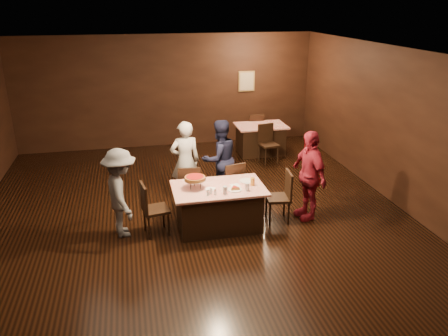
{
  "coord_description": "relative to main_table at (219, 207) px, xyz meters",
  "views": [
    {
      "loc": [
        -1.03,
        -6.78,
        3.81
      ],
      "look_at": [
        0.54,
        0.33,
        1.0
      ],
      "focal_mm": 35.0,
      "sensor_mm": 36.0,
      "label": 1
    }
  ],
  "objects": [
    {
      "name": "diner_white_jacket",
      "position": [
        -0.41,
        1.29,
        0.43
      ],
      "size": [
        0.63,
        0.44,
        1.64
      ],
      "primitive_type": "imported",
      "rotation": [
        0.0,
        0.0,
        3.23
      ],
      "color": "silver",
      "rests_on": "ground"
    },
    {
      "name": "chair_back_far",
      "position": [
        1.9,
        4.31,
        0.09
      ],
      "size": [
        0.43,
        0.43,
        0.95
      ],
      "primitive_type": "cube",
      "rotation": [
        0.0,
        0.0,
        3.16
      ],
      "color": "black",
      "rests_on": "ground"
    },
    {
      "name": "plate_with_slice",
      "position": [
        0.25,
        -0.18,
        0.41
      ],
      "size": [
        0.25,
        0.25,
        0.06
      ],
      "color": "white",
      "rests_on": "main_table"
    },
    {
      "name": "diner_navy_hoodie",
      "position": [
        0.3,
        1.31,
        0.42
      ],
      "size": [
        0.94,
        0.83,
        1.62
      ],
      "primitive_type": "imported",
      "rotation": [
        0.0,
        0.0,
        3.47
      ],
      "color": "#171932",
      "rests_on": "ground"
    },
    {
      "name": "glass_front_right",
      "position": [
        0.45,
        -0.25,
        0.46
      ],
      "size": [
        0.08,
        0.08,
        0.14
      ],
      "primitive_type": "cylinder",
      "color": "silver",
      "rests_on": "main_table"
    },
    {
      "name": "diner_red_shirt",
      "position": [
        1.68,
        0.03,
        0.45
      ],
      "size": [
        0.56,
        1.04,
        1.68
      ],
      "primitive_type": "imported",
      "rotation": [
        0.0,
        0.0,
        -1.41
      ],
      "color": "#A61F35",
      "rests_on": "ground"
    },
    {
      "name": "glass_amber",
      "position": [
        0.6,
        -0.05,
        0.46
      ],
      "size": [
        0.08,
        0.08,
        0.14
      ],
      "primitive_type": "cylinder",
      "color": "#BF7F26",
      "rests_on": "main_table"
    },
    {
      "name": "chair_far_right",
      "position": [
        0.4,
        0.75,
        0.09
      ],
      "size": [
        0.51,
        0.51,
        0.95
      ],
      "primitive_type": "cube",
      "rotation": [
        0.0,
        0.0,
        3.38
      ],
      "color": "black",
      "rests_on": "ground"
    },
    {
      "name": "chair_back_near",
      "position": [
        1.9,
        3.01,
        0.09
      ],
      "size": [
        0.49,
        0.49,
        0.95
      ],
      "primitive_type": "cube",
      "rotation": [
        0.0,
        0.0,
        0.19
      ],
      "color": "black",
      "rests_on": "ground"
    },
    {
      "name": "napkin_left",
      "position": [
        -0.15,
        -0.05,
        0.39
      ],
      "size": [
        0.21,
        0.21,
        0.01
      ],
      "primitive_type": "cube",
      "rotation": [
        0.0,
        0.0,
        -0.35
      ],
      "color": "white",
      "rests_on": "main_table"
    },
    {
      "name": "pizza_stand",
      "position": [
        -0.4,
        0.05,
        0.57
      ],
      "size": [
        0.38,
        0.38,
        0.22
      ],
      "color": "black",
      "rests_on": "main_table"
    },
    {
      "name": "plate_empty",
      "position": [
        0.55,
        0.15,
        0.39
      ],
      "size": [
        0.25,
        0.25,
        0.01
      ],
      "primitive_type": "cylinder",
      "color": "white",
      "rests_on": "main_table"
    },
    {
      "name": "condiments",
      "position": [
        -0.18,
        -0.28,
        0.43
      ],
      "size": [
        0.17,
        0.1,
        0.09
      ],
      "color": "silver",
      "rests_on": "main_table"
    },
    {
      "name": "diner_grey_knit",
      "position": [
        -1.66,
        0.1,
        0.39
      ],
      "size": [
        0.76,
        1.09,
        1.55
      ],
      "primitive_type": "imported",
      "rotation": [
        0.0,
        0.0,
        1.77
      ],
      "color": "slate",
      "rests_on": "ground"
    },
    {
      "name": "chair_end_right",
      "position": [
        1.1,
        -0.0,
        0.09
      ],
      "size": [
        0.46,
        0.46,
        0.95
      ],
      "primitive_type": "cube",
      "rotation": [
        0.0,
        0.0,
        -1.68
      ],
      "color": "black",
      "rests_on": "ground"
    },
    {
      "name": "chair_end_left",
      "position": [
        -1.1,
        0.0,
        0.09
      ],
      "size": [
        0.49,
        0.49,
        0.95
      ],
      "primitive_type": "cube",
      "rotation": [
        0.0,
        0.0,
        1.74
      ],
      "color": "black",
      "rests_on": "ground"
    },
    {
      "name": "main_table",
      "position": [
        0.0,
        0.0,
        0.0
      ],
      "size": [
        1.6,
        1.0,
        0.77
      ],
      "primitive_type": "cube",
      "color": "#A6190B",
      "rests_on": "ground"
    },
    {
      "name": "glass_front_left",
      "position": [
        0.05,
        -0.3,
        0.46
      ],
      "size": [
        0.08,
        0.08,
        0.14
      ],
      "primitive_type": "cylinder",
      "color": "silver",
      "rests_on": "main_table"
    },
    {
      "name": "room",
      "position": [
        -0.37,
        -0.02,
        1.75
      ],
      "size": [
        10.0,
        10.04,
        3.02
      ],
      "color": "black",
      "rests_on": "ground"
    },
    {
      "name": "napkin_center",
      "position": [
        0.3,
        0.0,
        0.39
      ],
      "size": [
        0.19,
        0.19,
        0.01
      ],
      "primitive_type": "cube",
      "rotation": [
        0.0,
        0.0,
        0.21
      ],
      "color": "white",
      "rests_on": "main_table"
    },
    {
      "name": "chair_far_left",
      "position": [
        -0.4,
        0.75,
        0.09
      ],
      "size": [
        0.48,
        0.48,
        0.95
      ],
      "primitive_type": "cube",
      "rotation": [
        0.0,
        0.0,
        2.99
      ],
      "color": "black",
      "rests_on": "ground"
    },
    {
      "name": "back_table",
      "position": [
        1.9,
        3.71,
        0.0
      ],
      "size": [
        1.3,
        0.9,
        0.77
      ],
      "primitive_type": "cube",
      "color": "#AC190B",
      "rests_on": "ground"
    }
  ]
}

